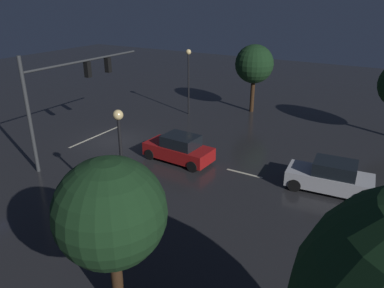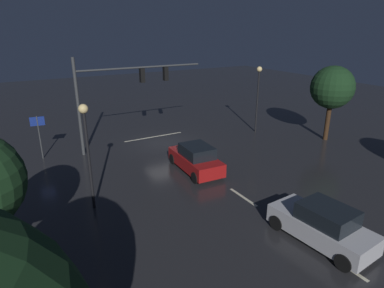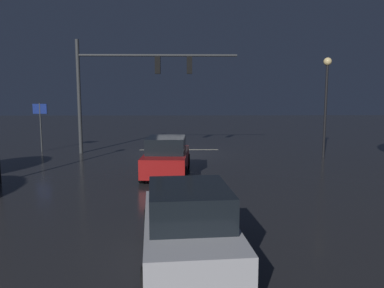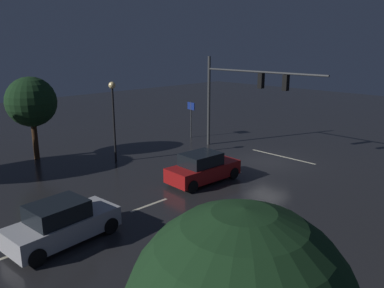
{
  "view_description": "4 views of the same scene",
  "coord_description": "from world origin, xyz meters",
  "px_view_note": "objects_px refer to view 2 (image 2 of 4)",
  "views": [
    {
      "loc": [
        17.98,
        17.11,
        9.64
      ],
      "look_at": [
        0.17,
        6.57,
        1.19
      ],
      "focal_mm": 34.37,
      "sensor_mm": 36.0,
      "label": 1
    },
    {
      "loc": [
        10.08,
        22.09,
        8.5
      ],
      "look_at": [
        0.63,
        5.65,
        1.76
      ],
      "focal_mm": 30.86,
      "sensor_mm": 36.0,
      "label": 2
    },
    {
      "loc": [
        -0.34,
        22.28,
        3.57
      ],
      "look_at": [
        -0.69,
        4.9,
        1.25
      ],
      "focal_mm": 35.65,
      "sensor_mm": 36.0,
      "label": 3
    },
    {
      "loc": [
        -13.71,
        20.65,
        7.57
      ],
      "look_at": [
        1.09,
        6.0,
        2.12
      ],
      "focal_mm": 35.92,
      "sensor_mm": 36.0,
      "label": 4
    }
  ],
  "objects_px": {
    "street_lamp_left_kerb": "(258,87)",
    "street_lamp_right_kerb": "(86,138)",
    "traffic_signal_assembly": "(121,86)",
    "car_distant": "(322,225)",
    "route_sign": "(38,128)",
    "car_approaching": "(196,159)",
    "tree_left_far": "(332,88)"
  },
  "relations": [
    {
      "from": "car_approaching",
      "to": "route_sign",
      "type": "height_order",
      "value": "route_sign"
    },
    {
      "from": "traffic_signal_assembly",
      "to": "tree_left_far",
      "type": "distance_m",
      "value": 15.78
    },
    {
      "from": "traffic_signal_assembly",
      "to": "tree_left_far",
      "type": "height_order",
      "value": "traffic_signal_assembly"
    },
    {
      "from": "car_distant",
      "to": "street_lamp_left_kerb",
      "type": "relative_size",
      "value": 0.81
    },
    {
      "from": "route_sign",
      "to": "tree_left_far",
      "type": "distance_m",
      "value": 21.39
    },
    {
      "from": "traffic_signal_assembly",
      "to": "car_distant",
      "type": "bearing_deg",
      "value": 102.01
    },
    {
      "from": "street_lamp_left_kerb",
      "to": "street_lamp_right_kerb",
      "type": "xyz_separation_m",
      "value": [
        15.27,
        5.83,
        -0.15
      ]
    },
    {
      "from": "street_lamp_left_kerb",
      "to": "tree_left_far",
      "type": "bearing_deg",
      "value": 128.6
    },
    {
      "from": "car_approaching",
      "to": "street_lamp_left_kerb",
      "type": "bearing_deg",
      "value": -152.43
    },
    {
      "from": "street_lamp_right_kerb",
      "to": "route_sign",
      "type": "height_order",
      "value": "street_lamp_right_kerb"
    },
    {
      "from": "tree_left_far",
      "to": "car_distant",
      "type": "bearing_deg",
      "value": 38.46
    },
    {
      "from": "traffic_signal_assembly",
      "to": "street_lamp_right_kerb",
      "type": "relative_size",
      "value": 1.8
    },
    {
      "from": "car_approaching",
      "to": "tree_left_far",
      "type": "bearing_deg",
      "value": -179.54
    },
    {
      "from": "route_sign",
      "to": "car_distant",
      "type": "bearing_deg",
      "value": 119.33
    },
    {
      "from": "tree_left_far",
      "to": "car_approaching",
      "type": "bearing_deg",
      "value": 0.46
    },
    {
      "from": "street_lamp_left_kerb",
      "to": "tree_left_far",
      "type": "distance_m",
      "value": 5.63
    },
    {
      "from": "street_lamp_left_kerb",
      "to": "tree_left_far",
      "type": "xyz_separation_m",
      "value": [
        -3.51,
        4.39,
        0.34
      ]
    },
    {
      "from": "route_sign",
      "to": "street_lamp_right_kerb",
      "type": "bearing_deg",
      "value": 99.31
    },
    {
      "from": "car_approaching",
      "to": "street_lamp_left_kerb",
      "type": "distance_m",
      "value": 10.16
    },
    {
      "from": "street_lamp_left_kerb",
      "to": "street_lamp_right_kerb",
      "type": "distance_m",
      "value": 16.35
    },
    {
      "from": "traffic_signal_assembly",
      "to": "street_lamp_left_kerb",
      "type": "xyz_separation_m",
      "value": [
        -10.97,
        1.86,
        -0.76
      ]
    },
    {
      "from": "car_distant",
      "to": "street_lamp_left_kerb",
      "type": "xyz_separation_m",
      "value": [
        -7.74,
        -13.33,
        3.01
      ]
    },
    {
      "from": "street_lamp_right_kerb",
      "to": "tree_left_far",
      "type": "bearing_deg",
      "value": -175.61
    },
    {
      "from": "car_approaching",
      "to": "street_lamp_left_kerb",
      "type": "relative_size",
      "value": 0.81
    },
    {
      "from": "traffic_signal_assembly",
      "to": "car_distant",
      "type": "distance_m",
      "value": 15.98
    },
    {
      "from": "car_approaching",
      "to": "tree_left_far",
      "type": "xyz_separation_m",
      "value": [
        -12.1,
        -0.1,
        3.35
      ]
    },
    {
      "from": "car_distant",
      "to": "route_sign",
      "type": "bearing_deg",
      "value": -60.67
    },
    {
      "from": "street_lamp_right_kerb",
      "to": "route_sign",
      "type": "distance_m",
      "value": 8.59
    },
    {
      "from": "street_lamp_left_kerb",
      "to": "route_sign",
      "type": "relative_size",
      "value": 1.85
    },
    {
      "from": "street_lamp_right_kerb",
      "to": "route_sign",
      "type": "bearing_deg",
      "value": -80.69
    },
    {
      "from": "car_distant",
      "to": "route_sign",
      "type": "distance_m",
      "value": 18.22
    },
    {
      "from": "street_lamp_right_kerb",
      "to": "tree_left_far",
      "type": "relative_size",
      "value": 0.91
    }
  ]
}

